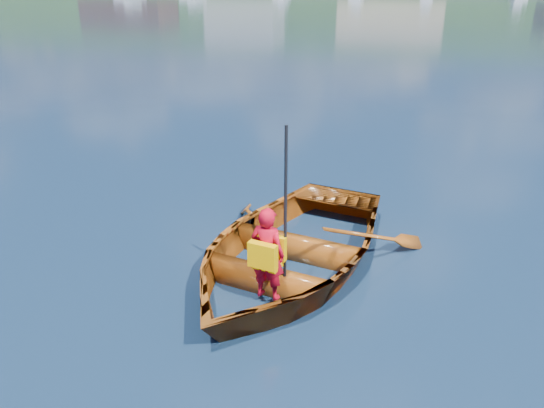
{
  "coord_description": "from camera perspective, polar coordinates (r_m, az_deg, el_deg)",
  "views": [
    {
      "loc": [
        0.82,
        -5.34,
        3.53
      ],
      "look_at": [
        -0.69,
        0.74,
        0.89
      ],
      "focal_mm": 35.0,
      "sensor_mm": 36.0,
      "label": 1
    }
  ],
  "objects": [
    {
      "name": "child_paddler",
      "position": [
        6.05,
        -0.46,
        -5.31
      ],
      "size": [
        0.46,
        0.4,
        2.05
      ],
      "color": "red",
      "rests_on": "ground"
    },
    {
      "name": "rowboat",
      "position": [
        7.01,
        1.76,
        -4.73
      ],
      "size": [
        3.87,
        4.79,
        0.88
      ],
      "color": "#65250D",
      "rests_on": "ground"
    },
    {
      "name": "ground",
      "position": [
        6.46,
        4.41,
        -10.41
      ],
      "size": [
        600.0,
        600.0,
        0.0
      ],
      "color": "#132042",
      "rests_on": "ground"
    }
  ]
}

